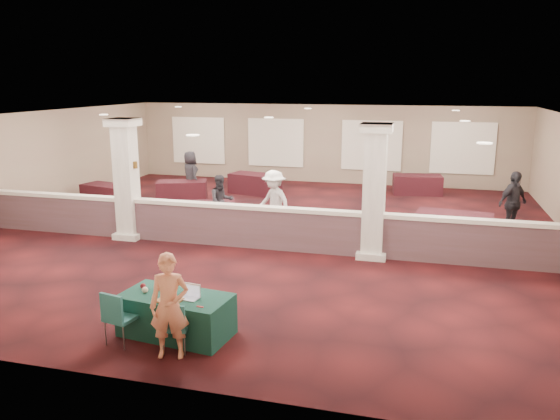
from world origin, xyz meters
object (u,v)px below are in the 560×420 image
(far_table_back_center, at_px, (255,184))
(attendee_d, at_px, (190,175))
(woman, at_px, (170,306))
(far_table_front_right, at_px, (453,228))
(attendee_b, at_px, (274,202))
(far_table_front_center, at_px, (207,214))
(near_table, at_px, (176,315))
(far_table_front_left, at_px, (107,194))
(conf_chair_main, at_px, (174,323))
(far_table_back_left, at_px, (182,191))
(conf_chair_side, at_px, (118,314))
(attendee_c, at_px, (513,203))
(attendee_a, at_px, (221,201))
(far_table_back_right, at_px, (417,185))

(far_table_back_center, xyz_separation_m, attendee_d, (-2.00, -1.34, 0.47))
(woman, height_order, far_table_back_center, woman)
(far_table_front_right, distance_m, attendee_b, 4.84)
(far_table_front_center, height_order, far_table_back_center, far_table_back_center)
(near_table, relative_size, far_table_front_left, 1.08)
(attendee_d, bearing_deg, conf_chair_main, 153.72)
(far_table_back_left, bearing_deg, attendee_d, 73.66)
(conf_chair_side, height_order, attendee_c, attendee_c)
(woman, bearing_deg, attendee_b, 77.16)
(near_table, height_order, attendee_d, attendee_d)
(attendee_a, bearing_deg, far_table_back_left, 91.86)
(conf_chair_main, bearing_deg, attendee_d, 101.40)
(conf_chair_main, height_order, far_table_back_left, conf_chair_main)
(far_table_front_left, bearing_deg, woman, -53.19)
(near_table, xyz_separation_m, far_table_back_right, (3.64, 13.00, 0.01))
(far_table_front_left, relative_size, attendee_d, 0.99)
(conf_chair_side, bearing_deg, near_table, 50.25)
(far_table_front_center, xyz_separation_m, attendee_d, (-2.00, 3.36, 0.51))
(near_table, relative_size, far_table_front_center, 1.09)
(attendee_a, distance_m, attendee_c, 8.11)
(woman, bearing_deg, conf_chair_main, 72.39)
(far_table_front_center, height_order, far_table_back_left, far_table_back_left)
(woman, bearing_deg, far_table_back_left, 98.27)
(far_table_front_right, bearing_deg, attendee_c, 37.51)
(far_table_front_right, height_order, attendee_c, attendee_c)
(attendee_c, bearing_deg, conf_chair_main, -168.71)
(conf_chair_main, distance_m, woman, 0.36)
(attendee_a, bearing_deg, far_table_front_right, -38.54)
(far_table_front_right, distance_m, attendee_c, 2.03)
(far_table_back_center, bearing_deg, conf_chair_side, -82.82)
(woman, bearing_deg, far_table_front_left, 111.08)
(conf_chair_side, height_order, attendee_d, attendee_d)
(far_table_front_center, height_order, attendee_c, attendee_c)
(attendee_d, bearing_deg, attendee_b, 179.45)
(conf_chair_side, bearing_deg, far_table_back_left, 121.14)
(near_table, distance_m, far_table_front_right, 8.26)
(far_table_back_right, bearing_deg, far_table_front_center, -133.53)
(woman, height_order, attendee_d, attendee_d)
(far_table_front_left, bearing_deg, attendee_c, -2.19)
(far_table_back_left, bearing_deg, near_table, -65.67)
(woman, height_order, far_table_back_left, woman)
(attendee_a, xyz_separation_m, attendee_c, (8.00, 1.30, 0.12))
(conf_chair_side, xyz_separation_m, attendee_c, (6.98, 8.58, 0.35))
(far_table_back_center, height_order, attendee_b, attendee_b)
(far_table_back_center, relative_size, attendee_a, 1.22)
(near_table, height_order, far_table_back_center, far_table_back_center)
(far_table_front_left, bearing_deg, attendee_d, 34.98)
(near_table, xyz_separation_m, far_table_back_left, (-4.39, 9.70, -0.00))
(woman, distance_m, attendee_c, 10.57)
(far_table_front_center, distance_m, attendee_a, 0.66)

